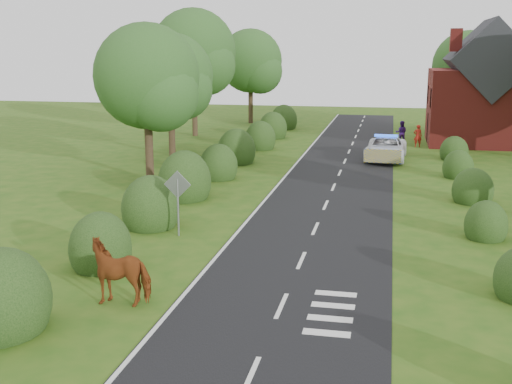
% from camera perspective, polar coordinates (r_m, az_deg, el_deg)
% --- Properties ---
extents(ground, '(120.00, 120.00, 0.00)m').
position_cam_1_polar(ground, '(21.74, 4.05, -6.13)').
color(ground, '#285313').
extents(road, '(6.00, 70.00, 0.02)m').
position_cam_1_polar(road, '(36.20, 7.33, 1.40)').
color(road, black).
rests_on(road, ground).
extents(road_markings, '(4.96, 70.00, 0.01)m').
position_cam_1_polar(road_markings, '(34.33, 4.38, 0.88)').
color(road_markings, white).
rests_on(road_markings, road).
extents(hedgerow_left, '(2.75, 50.41, 3.00)m').
position_cam_1_polar(hedgerow_left, '(33.99, -4.12, 2.01)').
color(hedgerow_left, black).
rests_on(hedgerow_left, ground).
extents(hedgerow_right, '(2.10, 45.78, 2.10)m').
position_cam_1_polar(hedgerow_right, '(32.50, 18.46, 0.55)').
color(hedgerow_right, black).
rests_on(hedgerow_right, ground).
extents(tree_left_a, '(5.74, 5.60, 8.38)m').
position_cam_1_polar(tree_left_a, '(34.64, -9.39, 9.73)').
color(tree_left_a, '#332316').
rests_on(tree_left_a, ground).
extents(tree_left_b, '(5.74, 5.60, 8.07)m').
position_cam_1_polar(tree_left_b, '(42.68, -7.37, 9.90)').
color(tree_left_b, '#332316').
rests_on(tree_left_b, ground).
extents(tree_left_c, '(6.97, 6.80, 10.22)m').
position_cam_1_polar(tree_left_c, '(52.56, -5.31, 12.05)').
color(tree_left_c, '#332316').
rests_on(tree_left_c, ground).
extents(tree_left_d, '(6.15, 6.00, 8.89)m').
position_cam_1_polar(tree_left_d, '(61.66, -0.27, 11.34)').
color(tree_left_d, '#332316').
rests_on(tree_left_d, ground).
extents(tree_right_c, '(6.15, 6.00, 8.58)m').
position_cam_1_polar(tree_right_c, '(58.65, 18.58, 10.35)').
color(tree_right_c, '#332316').
rests_on(tree_right_c, ground).
extents(road_sign, '(1.06, 0.08, 2.53)m').
position_cam_1_polar(road_sign, '(24.30, -6.98, -0.14)').
color(road_sign, gray).
rests_on(road_sign, ground).
extents(house, '(8.00, 7.40, 9.17)m').
position_cam_1_polar(house, '(50.96, 19.69, 8.28)').
color(house, maroon).
rests_on(house, ground).
extents(cow, '(2.26, 1.39, 1.52)m').
position_cam_1_polar(cow, '(18.56, -11.84, -7.22)').
color(cow, brown).
rests_on(cow, ground).
extents(police_van, '(2.75, 5.51, 1.63)m').
position_cam_1_polar(police_van, '(42.04, 11.45, 3.82)').
color(police_van, silver).
rests_on(police_van, ground).
extents(pedestrian_red, '(0.64, 0.46, 1.63)m').
position_cam_1_polar(pedestrian_red, '(48.10, 14.19, 4.85)').
color(pedestrian_red, '#B42318').
rests_on(pedestrian_red, ground).
extents(pedestrian_purple, '(0.87, 0.69, 1.75)m').
position_cam_1_polar(pedestrian_purple, '(49.25, 12.79, 5.17)').
color(pedestrian_purple, '#3E186E').
rests_on(pedestrian_purple, ground).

